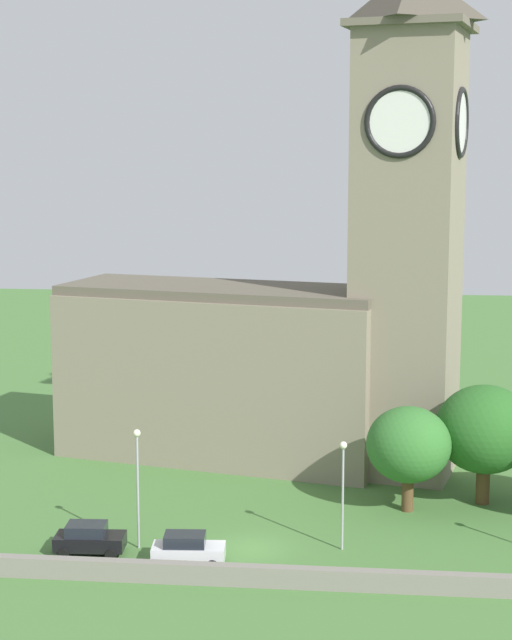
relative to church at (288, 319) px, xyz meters
name	(u,v)px	position (x,y,z in m)	size (l,w,h in m)	color
ground_plane	(273,473)	(-0.86, -3.20, -10.80)	(200.00, 200.00, 0.00)	#477538
church	(288,319)	(0.00, 0.00, 0.00)	(31.23, 15.36, 35.58)	gray
quay_barrier	(239,575)	(-0.86, -23.60, -10.23)	(59.48, 0.70, 1.13)	gray
car_black	(89,539)	(-10.04, -20.00, -9.89)	(4.14, 2.43, 1.81)	black
car_white	(188,549)	(-4.07, -21.13, -9.87)	(4.22, 2.33, 1.85)	silver
streetlamp_west_mid	(137,469)	(-7.39, -18.78, -6.02)	(0.44, 0.44, 7.18)	#9EA0A5
streetlamp_central	(343,477)	(4.53, -17.80, -6.40)	(0.44, 0.44, 6.53)	#9EA0A5
tree_riverside_west	(409,445)	(8.57, -10.51, -6.39)	(5.47, 5.47, 6.90)	brown
tree_by_tower	(485,430)	(13.59, -8.49, -5.77)	(6.48, 6.48, 7.98)	brown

